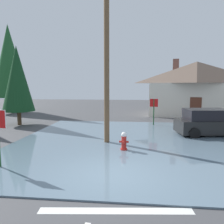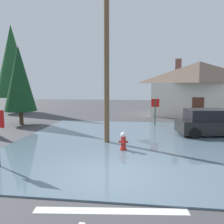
{
  "view_description": "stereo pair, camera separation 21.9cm",
  "coord_description": "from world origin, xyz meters",
  "px_view_note": "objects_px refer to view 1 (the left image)",
  "views": [
    {
      "loc": [
        0.8,
        -7.44,
        3.11
      ],
      "look_at": [
        -0.48,
        4.52,
        1.67
      ],
      "focal_mm": 36.35,
      "sensor_mm": 36.0,
      "label": 1
    },
    {
      "loc": [
        1.02,
        -7.42,
        3.11
      ],
      "look_at": [
        -0.48,
        4.52,
        1.67
      ],
      "focal_mm": 36.35,
      "sensor_mm": 36.0,
      "label": 2
    }
  ],
  "objects_px": {
    "house": "(196,88)",
    "utility_pole": "(107,48)",
    "fire_hydrant": "(124,142)",
    "pine_tree_short_left": "(9,61)",
    "pine_tree_tall_left": "(17,79)",
    "parked_car": "(209,123)",
    "stop_sign_far": "(154,107)"
  },
  "relations": [
    {
      "from": "house",
      "to": "pine_tree_short_left",
      "type": "bearing_deg",
      "value": 179.55
    },
    {
      "from": "fire_hydrant",
      "to": "pine_tree_tall_left",
      "type": "height_order",
      "value": "pine_tree_tall_left"
    },
    {
      "from": "fire_hydrant",
      "to": "pine_tree_tall_left",
      "type": "relative_size",
      "value": 0.15
    },
    {
      "from": "house",
      "to": "utility_pole",
      "type": "bearing_deg",
      "value": -122.14
    },
    {
      "from": "fire_hydrant",
      "to": "stop_sign_far",
      "type": "distance_m",
      "value": 7.28
    },
    {
      "from": "fire_hydrant",
      "to": "pine_tree_short_left",
      "type": "relative_size",
      "value": 0.09
    },
    {
      "from": "utility_pole",
      "to": "house",
      "type": "bearing_deg",
      "value": 57.86
    },
    {
      "from": "house",
      "to": "parked_car",
      "type": "height_order",
      "value": "house"
    },
    {
      "from": "house",
      "to": "parked_car",
      "type": "xyz_separation_m",
      "value": [
        -1.5,
        -9.5,
        -2.05
      ]
    },
    {
      "from": "parked_car",
      "to": "utility_pole",
      "type": "bearing_deg",
      "value": -157.18
    },
    {
      "from": "fire_hydrant",
      "to": "house",
      "type": "relative_size",
      "value": 0.09
    },
    {
      "from": "house",
      "to": "parked_car",
      "type": "distance_m",
      "value": 9.84
    },
    {
      "from": "fire_hydrant",
      "to": "house",
      "type": "xyz_separation_m",
      "value": [
        6.58,
        13.45,
        2.38
      ]
    },
    {
      "from": "pine_tree_tall_left",
      "to": "pine_tree_short_left",
      "type": "relative_size",
      "value": 0.63
    },
    {
      "from": "house",
      "to": "pine_tree_short_left",
      "type": "distance_m",
      "value": 20.22
    },
    {
      "from": "stop_sign_far",
      "to": "pine_tree_tall_left",
      "type": "distance_m",
      "value": 10.64
    },
    {
      "from": "parked_car",
      "to": "pine_tree_tall_left",
      "type": "relative_size",
      "value": 0.72
    },
    {
      "from": "fire_hydrant",
      "to": "pine_tree_short_left",
      "type": "xyz_separation_m",
      "value": [
        -13.43,
        13.6,
        5.24
      ]
    },
    {
      "from": "stop_sign_far",
      "to": "pine_tree_short_left",
      "type": "bearing_deg",
      "value": 156.55
    },
    {
      "from": "fire_hydrant",
      "to": "stop_sign_far",
      "type": "height_order",
      "value": "stop_sign_far"
    },
    {
      "from": "stop_sign_far",
      "to": "parked_car",
      "type": "xyz_separation_m",
      "value": [
        3.19,
        -3.01,
        -0.69
      ]
    },
    {
      "from": "stop_sign_far",
      "to": "pine_tree_short_left",
      "type": "height_order",
      "value": "pine_tree_short_left"
    },
    {
      "from": "pine_tree_tall_left",
      "to": "pine_tree_short_left",
      "type": "xyz_separation_m",
      "value": [
        -4.92,
        7.44,
        2.12
      ]
    },
    {
      "from": "parked_car",
      "to": "fire_hydrant",
      "type": "bearing_deg",
      "value": -142.21
    },
    {
      "from": "pine_tree_short_left",
      "to": "house",
      "type": "bearing_deg",
      "value": -0.45
    },
    {
      "from": "utility_pole",
      "to": "house",
      "type": "relative_size",
      "value": 0.93
    },
    {
      "from": "stop_sign_far",
      "to": "parked_car",
      "type": "distance_m",
      "value": 4.44
    },
    {
      "from": "stop_sign_far",
      "to": "house",
      "type": "height_order",
      "value": "house"
    },
    {
      "from": "stop_sign_far",
      "to": "house",
      "type": "relative_size",
      "value": 0.2
    },
    {
      "from": "parked_car",
      "to": "pine_tree_short_left",
      "type": "relative_size",
      "value": 0.45
    },
    {
      "from": "pine_tree_tall_left",
      "to": "house",
      "type": "bearing_deg",
      "value": 25.77
    },
    {
      "from": "utility_pole",
      "to": "stop_sign_far",
      "type": "bearing_deg",
      "value": 62.56
    }
  ]
}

